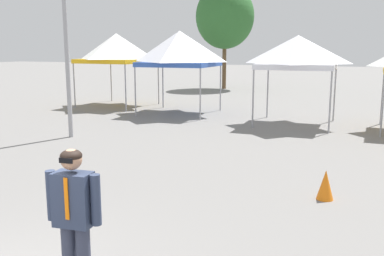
{
  "coord_description": "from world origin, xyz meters",
  "views": [
    {
      "loc": [
        3.67,
        -2.76,
        2.83
      ],
      "look_at": [
        0.35,
        4.77,
        1.3
      ],
      "focal_mm": 40.15,
      "sensor_mm": 36.0,
      "label": 1
    }
  ],
  "objects": [
    {
      "name": "tree_behind_tents_left",
      "position": [
        -6.6,
        26.25,
        5.01
      ],
      "size": [
        4.05,
        4.05,
        7.25
      ],
      "color": "brown",
      "rests_on": "ground"
    },
    {
      "name": "traffic_cone_lot_center",
      "position": [
        2.85,
        5.39,
        0.29
      ],
      "size": [
        0.32,
        0.32,
        0.57
      ],
      "primitive_type": "cone",
      "color": "orange",
      "rests_on": "ground"
    },
    {
      "name": "person_foreground",
      "position": [
        0.71,
        0.77,
        1.03
      ],
      "size": [
        0.64,
        0.3,
        1.78
      ],
      "color": "#33384C",
      "rests_on": "ground"
    },
    {
      "name": "canopy_tent_center",
      "position": [
        -8.31,
        15.28,
        2.84
      ],
      "size": [
        3.21,
        3.21,
        3.55
      ],
      "color": "#9E9EA3",
      "rests_on": "ground"
    },
    {
      "name": "canopy_tent_left_of_center",
      "position": [
        -4.41,
        14.26,
        2.82
      ],
      "size": [
        3.23,
        3.23,
        3.57
      ],
      "color": "#9E9EA3",
      "rests_on": "ground"
    },
    {
      "name": "canopy_tent_far_right",
      "position": [
        0.78,
        13.43,
        2.69
      ],
      "size": [
        2.89,
        2.89,
        3.3
      ],
      "color": "#9E9EA3",
      "rests_on": "ground"
    }
  ]
}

